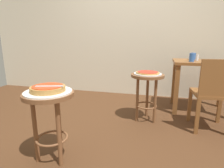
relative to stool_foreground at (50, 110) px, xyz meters
name	(u,v)px	position (x,y,z in m)	size (l,w,h in m)	color
ground_plane	(111,132)	(0.37, 0.60, -0.47)	(6.00, 6.00, 0.00)	#4C2D19
back_wall	(134,14)	(0.37, 2.25, 1.03)	(6.00, 0.10, 3.00)	beige
stool_foreground	(50,110)	(0.00, 0.00, 0.00)	(0.42, 0.42, 0.62)	brown
serving_plate_foreground	(48,92)	(0.00, 0.00, 0.16)	(0.39, 0.39, 0.01)	white
pizza_foreground	(48,88)	(0.00, 0.00, 0.19)	(0.28, 0.28, 0.05)	#B78442
stool_middle	(147,86)	(0.73, 1.05, 0.00)	(0.42, 0.42, 0.62)	brown
serving_plate_middle	(148,74)	(0.73, 1.05, 0.16)	(0.35, 0.35, 0.01)	silver
pizza_middle	(148,73)	(0.73, 1.05, 0.17)	(0.29, 0.29, 0.02)	tan
dining_table	(202,71)	(1.48, 1.61, 0.13)	(0.81, 0.60, 0.75)	brown
cup_near_edge	(192,57)	(1.30, 1.46, 0.34)	(0.07, 0.07, 0.12)	#3360B2
cup_far_edge	(193,56)	(1.36, 1.77, 0.33)	(0.08, 0.08, 0.10)	#3360B2
condiment_shaker	(197,58)	(1.39, 1.60, 0.33)	(0.04, 0.04, 0.09)	white
wooden_chair	(214,92)	(1.49, 0.95, 0.00)	(0.44, 0.44, 0.85)	brown
pizza_server_knife	(49,86)	(0.03, -0.02, 0.21)	(0.22, 0.02, 0.01)	silver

